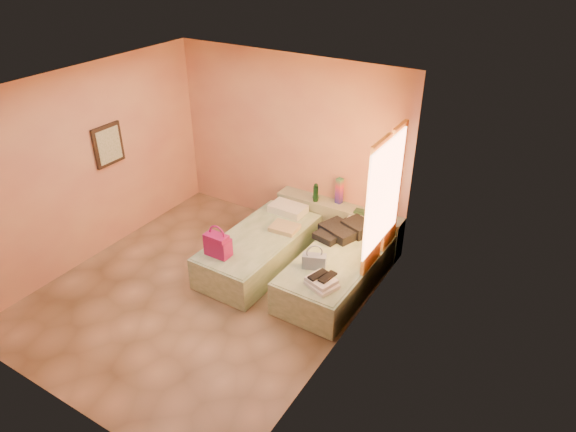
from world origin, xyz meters
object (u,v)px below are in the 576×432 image
object	(u,v)px
water_bottle	(316,193)
towel_stack	(322,283)
bed_left	(260,250)
magenta_handbag	(218,245)
headboard_ledge	(338,223)
flower_vase	(381,207)
bed_right	(338,271)
green_book	(361,212)
blue_handbag	(314,261)

from	to	relation	value
water_bottle	towel_stack	distance (m)	1.97
bed_left	magenta_handbag	xyz separation A→B (m)	(-0.19, -0.69, 0.41)
headboard_ledge	flower_vase	size ratio (longest dim) A/B	7.26
bed_right	green_book	xyz separation A→B (m)	(-0.14, 1.00, 0.42)
headboard_ledge	blue_handbag	bearing A→B (deg)	-75.72
water_bottle	blue_handbag	size ratio (longest dim) A/B	0.92
towel_stack	green_book	bearing A→B (deg)	98.48
headboard_ledge	bed_left	size ratio (longest dim) A/B	1.02
headboard_ledge	towel_stack	xyz separation A→B (m)	(0.64, -1.75, 0.23)
water_bottle	magenta_handbag	world-z (taller)	water_bottle
flower_vase	green_book	bearing A→B (deg)	-167.57
green_book	blue_handbag	xyz separation A→B (m)	(-0.02, -1.40, -0.07)
water_bottle	towel_stack	size ratio (longest dim) A/B	0.80
water_bottle	towel_stack	xyz separation A→B (m)	(1.01, -1.68, -0.24)
magenta_handbag	headboard_ledge	bearing A→B (deg)	64.66
headboard_ledge	green_book	size ratio (longest dim) A/B	10.62
water_bottle	towel_stack	world-z (taller)	water_bottle
flower_vase	towel_stack	distance (m)	1.78
bed_right	blue_handbag	size ratio (longest dim) A/B	6.52
headboard_ledge	bed_right	world-z (taller)	headboard_ledge
bed_left	water_bottle	size ratio (longest dim) A/B	7.11
bed_left	towel_stack	xyz separation A→B (m)	(1.33, -0.58, 0.30)
water_bottle	flower_vase	world-z (taller)	same
bed_right	towel_stack	distance (m)	0.77
green_book	magenta_handbag	xyz separation A→B (m)	(-1.27, -1.81, -0.00)
bed_left	towel_stack	distance (m)	1.48
headboard_ledge	flower_vase	world-z (taller)	flower_vase
bed_right	blue_handbag	world-z (taller)	blue_handbag
headboard_ledge	bed_left	world-z (taller)	headboard_ledge
blue_handbag	towel_stack	distance (m)	0.41
headboard_ledge	towel_stack	size ratio (longest dim) A/B	5.86
blue_handbag	water_bottle	bearing A→B (deg)	96.84
bed_left	blue_handbag	size ratio (longest dim) A/B	6.52
green_book	blue_handbag	bearing A→B (deg)	-95.49
headboard_ledge	towel_stack	world-z (taller)	headboard_ledge
flower_vase	magenta_handbag	xyz separation A→B (m)	(-1.55, -1.88, -0.13)
green_book	flower_vase	xyz separation A→B (m)	(0.28, 0.06, 0.13)
magenta_handbag	towel_stack	xyz separation A→B (m)	(1.53, 0.11, -0.11)
magenta_handbag	flower_vase	bearing A→B (deg)	50.48
water_bottle	bed_left	bearing A→B (deg)	-106.17
water_bottle	flower_vase	size ratio (longest dim) A/B	1.00
green_book	towel_stack	distance (m)	1.73
bed_right	magenta_handbag	size ratio (longest dim) A/B	5.76
bed_right	water_bottle	size ratio (longest dim) A/B	7.11
headboard_ledge	green_book	bearing A→B (deg)	-6.70
green_book	flower_vase	world-z (taller)	flower_vase
bed_left	magenta_handbag	world-z (taller)	magenta_handbag
bed_left	magenta_handbag	bearing A→B (deg)	-104.63
green_book	magenta_handbag	bearing A→B (deg)	-129.67
green_book	towel_stack	size ratio (longest dim) A/B	0.55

